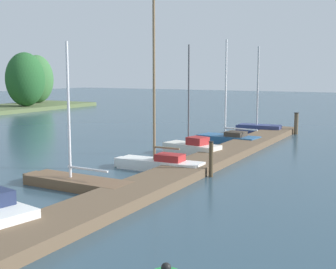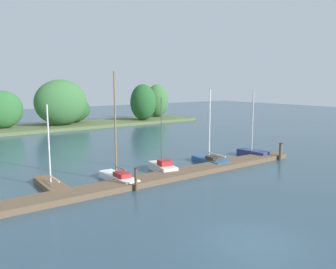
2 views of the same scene
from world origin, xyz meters
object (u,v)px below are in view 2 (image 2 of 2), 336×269
object	(u,v)px
sailboat_3	(118,176)
sailboat_5	(210,159)
mooring_piling_2	(281,152)
sailboat_2	(51,184)
sailboat_6	(252,152)
sailboat_4	(162,167)
mooring_piling_1	(136,179)

from	to	relation	value
sailboat_3	sailboat_5	world-z (taller)	sailboat_3
sailboat_5	mooring_piling_2	bearing A→B (deg)	-110.84
sailboat_2	sailboat_5	distance (m)	12.39
mooring_piling_2	sailboat_6	bearing A→B (deg)	108.19
sailboat_2	sailboat_4	bearing A→B (deg)	-95.23
sailboat_2	sailboat_5	world-z (taller)	sailboat_5
sailboat_4	sailboat_6	world-z (taller)	sailboat_6
sailboat_6	mooring_piling_1	bearing A→B (deg)	94.76
sailboat_3	mooring_piling_2	size ratio (longest dim) A/B	4.96
sailboat_6	mooring_piling_2	size ratio (longest dim) A/B	3.99
sailboat_5	mooring_piling_2	xyz separation A→B (m)	(5.46, -2.65, 0.40)
sailboat_5	sailboat_6	distance (m)	4.71
sailboat_4	sailboat_5	world-z (taller)	sailboat_5
sailboat_3	sailboat_5	size ratio (longest dim) A/B	1.21
sailboat_5	sailboat_6	bearing A→B (deg)	-88.79
sailboat_3	mooring_piling_1	bearing A→B (deg)	176.37
mooring_piling_1	mooring_piling_2	world-z (taller)	mooring_piling_2
sailboat_5	sailboat_6	world-z (taller)	sailboat_5
sailboat_2	sailboat_6	bearing A→B (deg)	-93.29
sailboat_2	mooring_piling_1	size ratio (longest dim) A/B	3.62
sailboat_4	sailboat_6	xyz separation A→B (m)	(9.31, -0.46, 0.02)
sailboat_3	sailboat_6	bearing A→B (deg)	-91.87
sailboat_2	mooring_piling_1	bearing A→B (deg)	-132.43
sailboat_4	mooring_piling_1	distance (m)	4.81
sailboat_3	mooring_piling_2	xyz separation A→B (m)	(13.90, -2.45, 0.33)
sailboat_4	mooring_piling_1	world-z (taller)	sailboat_4
sailboat_3	mooring_piling_2	bearing A→B (deg)	-101.37
sailboat_5	mooring_piling_1	size ratio (longest dim) A/B	4.19
sailboat_5	mooring_piling_2	world-z (taller)	sailboat_5
sailboat_2	mooring_piling_2	xyz separation A→B (m)	(17.81, -3.66, 0.49)
sailboat_2	mooring_piling_1	xyz separation A→B (m)	(3.82, -3.64, 0.48)
sailboat_4	mooring_piling_2	world-z (taller)	sailboat_4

